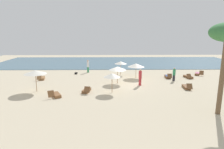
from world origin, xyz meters
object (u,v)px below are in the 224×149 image
lounger_4 (56,95)px  lounger_6 (198,74)px  umbrella_2 (118,68)px  lounger_3 (168,77)px  lounger_5 (42,78)px  lounger_1 (87,90)px  dog (76,73)px  lounger_0 (188,77)px  umbrella_0 (35,72)px  lounger_2 (187,87)px  umbrella_3 (112,75)px  person_1 (174,74)px  umbrella_1 (136,65)px  person_2 (140,77)px  person_0 (88,66)px  umbrella_4 (121,63)px

lounger_4 → lounger_6: bearing=27.6°
umbrella_2 → lounger_3: (6.96, 2.68, -1.66)m
lounger_3 → lounger_5: bearing=-177.9°
lounger_1 → dog: size_ratio=2.88×
lounger_0 → umbrella_0: bearing=-162.5°
umbrella_0 → lounger_0: 19.36m
lounger_0 → lounger_4: bearing=-154.7°
lounger_2 → lounger_6: (4.32, 6.94, 0.01)m
lounger_6 → umbrella_3: bearing=-146.9°
lounger_0 → person_1: person_1 is taller
umbrella_2 → lounger_1: bearing=-133.6°
umbrella_0 → umbrella_3: (7.92, -0.49, -0.26)m
lounger_2 → lounger_4: size_ratio=1.01×
umbrella_1 → umbrella_2: 3.83m
lounger_1 → lounger_2: 10.98m
lounger_5 → person_2: size_ratio=0.90×
umbrella_3 → lounger_1: size_ratio=1.18×
umbrella_0 → lounger_3: size_ratio=1.31×
umbrella_0 → lounger_4: (2.45, -1.72, -1.90)m
lounger_2 → lounger_5: (-17.42, 4.53, 0.00)m
lounger_0 → person_0: person_0 is taller
umbrella_4 → lounger_2: 10.17m
lounger_1 → lounger_3: 12.07m
lounger_3 → umbrella_3: bearing=-140.2°
lounger_1 → lounger_4: 3.16m
umbrella_1 → lounger_2: umbrella_1 is taller
umbrella_2 → dog: size_ratio=3.50×
person_0 → lounger_5: bearing=-141.4°
lounger_2 → person_0: 14.86m
lounger_4 → dog: 10.28m
person_1 → lounger_2: bearing=-85.2°
lounger_4 → lounger_1: bearing=26.6°
lounger_1 → person_2: 6.51m
umbrella_1 → lounger_6: umbrella_1 is taller
lounger_2 → lounger_5: bearing=165.4°
lounger_6 → person_1: size_ratio=1.03×
lounger_4 → umbrella_0: bearing=144.9°
lounger_3 → lounger_5: size_ratio=1.00×
umbrella_3 → lounger_4: size_ratio=1.17×
lounger_2 → person_1: person_1 is taller
umbrella_1 → lounger_4: size_ratio=1.31×
person_0 → person_2: bearing=-48.2°
person_0 → umbrella_2: bearing=-57.1°
umbrella_2 → person_0: (-4.25, 6.56, -0.85)m
lounger_4 → umbrella_2: bearing=38.7°
umbrella_2 → person_0: size_ratio=1.07×
lounger_1 → lounger_6: (15.24, 8.03, 0.01)m
lounger_6 → person_2: 10.85m
lounger_0 → lounger_1: size_ratio=1.04×
umbrella_3 → person_2: 4.33m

